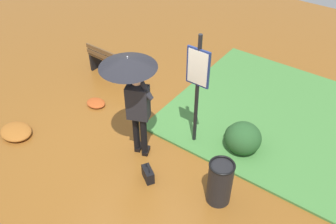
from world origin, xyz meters
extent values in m
plane|color=brown|center=(0.00, 0.00, 0.00)|extent=(18.00, 18.00, 0.00)
cube|color=#47843D|center=(-2.11, -2.54, 0.03)|extent=(4.80, 4.00, 0.05)
cylinder|color=black|center=(-0.22, -0.03, 0.43)|extent=(0.12, 0.12, 0.86)
cylinder|color=black|center=(-0.04, -0.03, 0.43)|extent=(0.12, 0.12, 0.86)
cube|color=black|center=(-0.22, -0.07, 0.04)|extent=(0.19, 0.25, 0.08)
cube|color=black|center=(-0.04, -0.07, 0.04)|extent=(0.19, 0.25, 0.08)
cube|color=#232328|center=(-0.13, -0.03, 1.18)|extent=(0.44, 0.37, 0.64)
sphere|color=beige|center=(-0.13, -0.03, 1.64)|extent=(0.20, 0.20, 0.20)
ellipsoid|color=black|center=(-0.13, -0.03, 1.67)|extent=(0.20, 0.20, 0.15)
cylinder|color=#232328|center=(-0.34, -0.05, 1.39)|extent=(0.18, 0.13, 0.18)
cylinder|color=#232328|center=(-0.30, -0.06, 1.48)|extent=(0.24, 0.11, 0.33)
cube|color=black|center=(-0.22, -0.05, 1.62)|extent=(0.07, 0.04, 0.14)
cylinder|color=#232328|center=(0.03, -0.02, 1.42)|extent=(0.11, 0.10, 0.09)
cylinder|color=#232328|center=(0.02, -0.01, 1.51)|extent=(0.10, 0.09, 0.23)
cylinder|color=#A5A5AD|center=(0.01, -0.01, 1.83)|extent=(0.02, 0.02, 0.41)
cone|color=black|center=(0.01, -0.01, 1.92)|extent=(0.96, 0.96, 0.16)
sphere|color=#A5A5AD|center=(0.01, -0.01, 2.03)|extent=(0.02, 0.02, 0.02)
cylinder|color=black|center=(-0.79, -0.86, 1.15)|extent=(0.07, 0.07, 2.30)
cube|color=navy|center=(-0.79, -0.85, 1.70)|extent=(0.44, 0.04, 0.70)
cube|color=silver|center=(-0.79, -0.83, 1.70)|extent=(0.38, 0.01, 0.64)
cube|color=black|center=(-0.65, 0.42, 0.12)|extent=(0.33, 0.28, 0.24)
torus|color=black|center=(-0.65, 0.42, 0.28)|extent=(0.16, 0.11, 0.18)
cube|color=black|center=(1.39, -1.69, 0.22)|extent=(0.06, 0.36, 0.44)
cube|color=black|center=(2.67, -1.69, 0.22)|extent=(0.06, 0.36, 0.44)
cube|color=brown|center=(2.03, -1.81, 0.46)|extent=(1.40, 0.11, 0.04)
cube|color=brown|center=(2.03, -1.69, 0.46)|extent=(1.40, 0.11, 0.04)
cube|color=brown|center=(2.03, -1.57, 0.46)|extent=(1.40, 0.11, 0.04)
cube|color=brown|center=(2.03, -1.52, 0.56)|extent=(1.40, 0.05, 0.10)
cube|color=brown|center=(2.03, -1.52, 0.70)|extent=(1.40, 0.05, 0.10)
cylinder|color=black|center=(-1.86, 0.08, 0.40)|extent=(0.40, 0.40, 0.80)
torus|color=black|center=(-1.86, 0.08, 0.82)|extent=(0.42, 0.42, 0.04)
ellipsoid|color=#285628|center=(-1.65, -1.18, 0.30)|extent=(0.67, 0.67, 0.61)
ellipsoid|color=#1E421E|center=(-1.45, -1.28, 0.20)|extent=(0.40, 0.40, 0.40)
ellipsoid|color=#B74C1E|center=(1.59, -0.57, 0.05)|extent=(0.44, 0.35, 0.10)
ellipsoid|color=#A86023|center=(2.20, 1.06, 0.08)|extent=(0.69, 0.55, 0.15)
camera|label=1|loc=(-3.37, 3.60, 4.91)|focal=38.49mm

